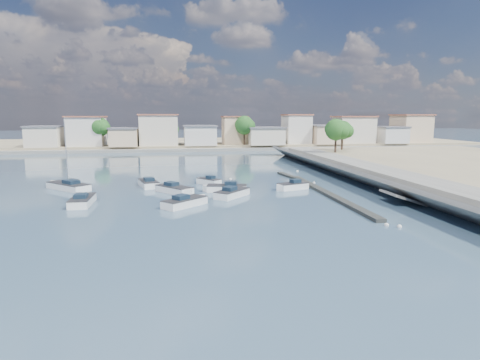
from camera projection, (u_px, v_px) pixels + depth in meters
The scene contains 17 objects.
ground at pixel (233, 165), 75.98m from camera, with size 400.00×400.00×0.00m, color #293D52.
seawall_walkway at pixel (402, 181), 52.43m from camera, with size 5.00×90.00×1.80m, color slate.
breakwater at pixel (318, 189), 50.42m from camera, with size 2.00×31.02×0.35m.
far_shore_land at pixel (210, 143), 126.56m from camera, with size 160.00×40.00×1.40m, color gray.
far_shore_quay at pixel (216, 150), 106.14m from camera, with size 160.00×2.50×0.80m, color slate.
far_town at pixel (252, 131), 112.87m from camera, with size 113.01×12.80×8.35m.
shore_trees at pixel (249, 128), 103.71m from camera, with size 74.56×38.32×7.92m.
motorboat_a at pixel (83, 201), 42.75m from camera, with size 2.03×5.67×1.48m.
motorboat_b at pixel (233, 193), 46.77m from camera, with size 4.66×4.90×1.48m.
motorboat_c at pixel (225, 188), 49.82m from camera, with size 5.56×2.78×1.48m.
motorboat_d at pixel (291, 187), 51.16m from camera, with size 4.48×2.89×1.48m.
motorboat_e at pixel (148, 183), 53.63m from camera, with size 3.13×5.56×1.48m.
motorboat_f at pixel (208, 182), 55.02m from camera, with size 3.36×3.66×1.48m.
motorboat_g at pixel (176, 190), 48.83m from camera, with size 4.78×5.21×1.48m.
motorboat_h at pixel (186, 202), 41.91m from camera, with size 4.98×4.80×1.48m.
sailboat at pixel (67, 186), 51.37m from camera, with size 6.31×6.25×9.00m.
mooring_buoys at pixel (307, 190), 50.56m from camera, with size 12.70×34.61×0.40m.
Camera 1 is at (-10.71, -34.71, 9.33)m, focal length 30.00 mm.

